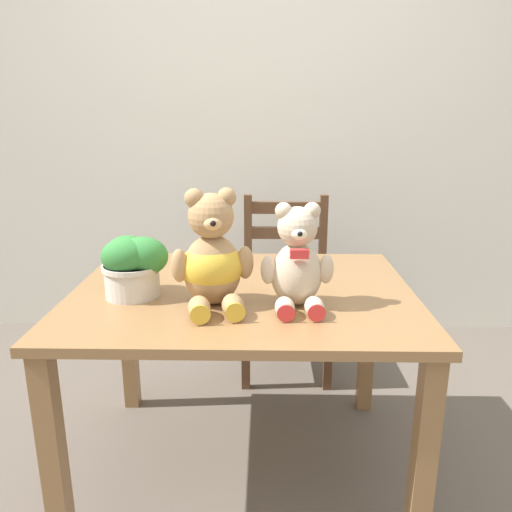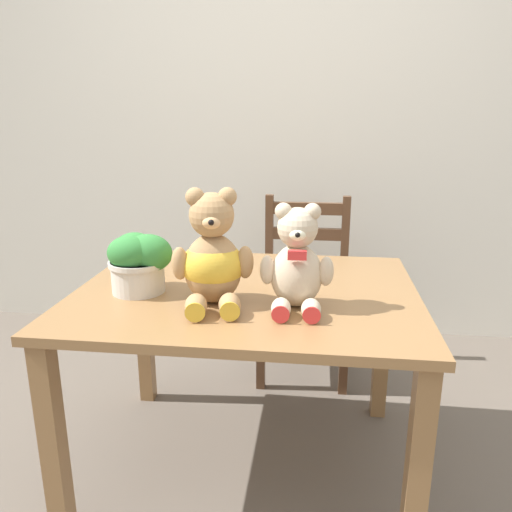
# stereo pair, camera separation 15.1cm
# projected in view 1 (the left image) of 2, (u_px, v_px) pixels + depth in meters

# --- Properties ---
(wall_back) EXTENTS (8.00, 0.04, 2.60)m
(wall_back) POSITION_uv_depth(u_px,v_px,m) (252.00, 109.00, 2.78)
(wall_back) COLOR silver
(wall_back) RESTS_ON ground_plane
(dining_table) EXTENTS (1.14, 0.90, 0.70)m
(dining_table) POSITION_uv_depth(u_px,v_px,m) (243.00, 317.00, 1.71)
(dining_table) COLOR olive
(dining_table) RESTS_ON ground_plane
(wooden_chair_behind) EXTENTS (0.43, 0.42, 0.88)m
(wooden_chair_behind) POSITION_uv_depth(u_px,v_px,m) (286.00, 285.00, 2.52)
(wooden_chair_behind) COLOR brown
(wooden_chair_behind) RESTS_ON ground_plane
(teddy_bear_left) EXTENTS (0.26, 0.28, 0.36)m
(teddy_bear_left) POSITION_uv_depth(u_px,v_px,m) (212.00, 260.00, 1.51)
(teddy_bear_left) COLOR tan
(teddy_bear_left) RESTS_ON dining_table
(teddy_bear_right) EXTENTS (0.22, 0.22, 0.32)m
(teddy_bear_right) POSITION_uv_depth(u_px,v_px,m) (297.00, 263.00, 1.51)
(teddy_bear_right) COLOR beige
(teddy_bear_right) RESTS_ON dining_table
(potted_plant) EXTENTS (0.22, 0.19, 0.20)m
(potted_plant) POSITION_uv_depth(u_px,v_px,m) (132.00, 264.00, 1.60)
(potted_plant) COLOR beige
(potted_plant) RESTS_ON dining_table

